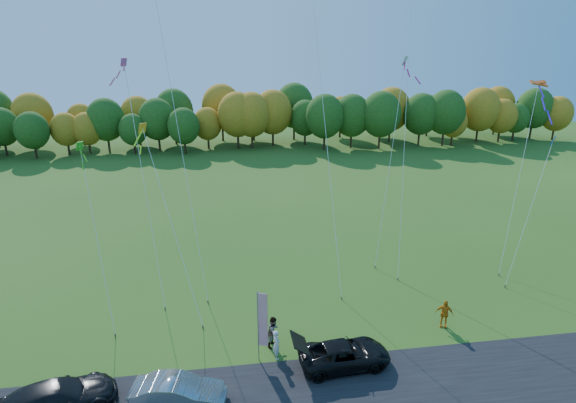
{
  "coord_description": "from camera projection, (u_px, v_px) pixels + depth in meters",
  "views": [
    {
      "loc": [
        -4.1,
        -21.66,
        16.53
      ],
      "look_at": [
        0.0,
        6.0,
        7.0
      ],
      "focal_mm": 28.0,
      "sensor_mm": 36.0,
      "label": 1
    }
  ],
  "objects": [
    {
      "name": "kite_delta_red",
      "position": [
        323.0,
        102.0,
        32.11
      ],
      "size": [
        2.49,
        11.2,
        25.16
      ],
      "color": "#4C3F33",
      "rests_on": "ground"
    },
    {
      "name": "kite_diamond_blue_low",
      "position": [
        529.0,
        213.0,
        32.57
      ],
      "size": [
        4.29,
        3.13,
        10.9
      ],
      "color": "#4C3F33",
      "rests_on": "ground"
    },
    {
      "name": "kite_delta_blue",
      "position": [
        166.0,
        62.0,
        30.66
      ],
      "size": [
        5.8,
        12.33,
        32.45
      ],
      "color": "#4C3F33",
      "rests_on": "ground"
    },
    {
      "name": "asphalt_strip",
      "position": [
        317.0,
        397.0,
        22.44
      ],
      "size": [
        90.0,
        6.0,
        0.01
      ],
      "primitive_type": "cube",
      "color": "black",
      "rests_on": "ground"
    },
    {
      "name": "dark_truck_a",
      "position": [
        56.0,
        399.0,
        21.28
      ],
      "size": [
        5.92,
        3.9,
        1.6
      ],
      "primitive_type": "imported",
      "rotation": [
        0.0,
        0.0,
        1.9
      ],
      "color": "black",
      "rests_on": "ground"
    },
    {
      "name": "kite_parafoil_rainbow",
      "position": [
        520.0,
        175.0,
        35.3
      ],
      "size": [
        6.48,
        6.38,
        14.46
      ],
      "color": "#4C3F33",
      "rests_on": "ground"
    },
    {
      "name": "person_east",
      "position": [
        444.0,
        314.0,
        27.92
      ],
      "size": [
        1.16,
        0.88,
        1.84
      ],
      "primitive_type": "imported",
      "rotation": [
        0.0,
        0.0,
        -0.46
      ],
      "color": "orange",
      "rests_on": "ground"
    },
    {
      "name": "black_suv",
      "position": [
        345.0,
        354.0,
        24.52
      ],
      "size": [
        5.17,
        2.65,
        1.4
      ],
      "primitive_type": "imported",
      "rotation": [
        0.0,
        0.0,
        1.64
      ],
      "color": "black",
      "rests_on": "ground"
    },
    {
      "name": "kite_parafoil_orange",
      "position": [
        408.0,
        72.0,
        35.39
      ],
      "size": [
        6.16,
        13.48,
        30.01
      ],
      "color": "#4C3F33",
      "rests_on": "ground"
    },
    {
      "name": "person_tailgate_a",
      "position": [
        276.0,
        344.0,
        25.08
      ],
      "size": [
        0.5,
        0.69,
        1.75
      ],
      "primitive_type": "imported",
      "rotation": [
        0.0,
        0.0,
        1.7
      ],
      "color": "silver",
      "rests_on": "ground"
    },
    {
      "name": "ground",
      "position": [
        303.0,
        348.0,
        26.18
      ],
      "size": [
        160.0,
        160.0,
        0.0
      ],
      "primitive_type": "plane",
      "color": "#275015"
    },
    {
      "name": "kite_diamond_white",
      "position": [
        390.0,
        163.0,
        35.66
      ],
      "size": [
        3.79,
        5.54,
        16.37
      ],
      "color": "#4C3F33",
      "rests_on": "ground"
    },
    {
      "name": "feather_flag",
      "position": [
        262.0,
        319.0,
        24.28
      ],
      "size": [
        0.54,
        0.25,
        4.36
      ],
      "color": "#999999",
      "rests_on": "ground"
    },
    {
      "name": "tree_line",
      "position": [
        247.0,
        150.0,
        77.68
      ],
      "size": [
        116.0,
        12.0,
        10.0
      ],
      "primitive_type": null,
      "color": "#1E4711",
      "rests_on": "ground"
    },
    {
      "name": "silver_sedan",
      "position": [
        178.0,
        393.0,
        21.73
      ],
      "size": [
        4.76,
        2.34,
        1.5
      ],
      "primitive_type": "imported",
      "rotation": [
        0.0,
        0.0,
        1.4
      ],
      "color": "#A3A2A7",
      "rests_on": "ground"
    },
    {
      "name": "kite_diamond_yellow",
      "position": [
        171.0,
        223.0,
        29.04
      ],
      "size": [
        4.14,
        7.32,
        12.19
      ],
      "color": "#4C3F33",
      "rests_on": "ground"
    },
    {
      "name": "kite_diamond_pink",
      "position": [
        144.0,
        182.0,
        30.45
      ],
      "size": [
        2.7,
        7.26,
        16.24
      ],
      "color": "#4C3F33",
      "rests_on": "ground"
    },
    {
      "name": "kite_diamond_green",
      "position": [
        97.0,
        238.0,
        27.58
      ],
      "size": [
        2.36,
        5.38,
        11.34
      ],
      "color": "#4C3F33",
      "rests_on": "ground"
    },
    {
      "name": "person_tailgate_b",
      "position": [
        274.0,
        331.0,
        26.1
      ],
      "size": [
        1.08,
        1.15,
        1.89
      ],
      "primitive_type": "imported",
      "rotation": [
        0.0,
        0.0,
        1.05
      ],
      "color": "gray",
      "rests_on": "ground"
    }
  ]
}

